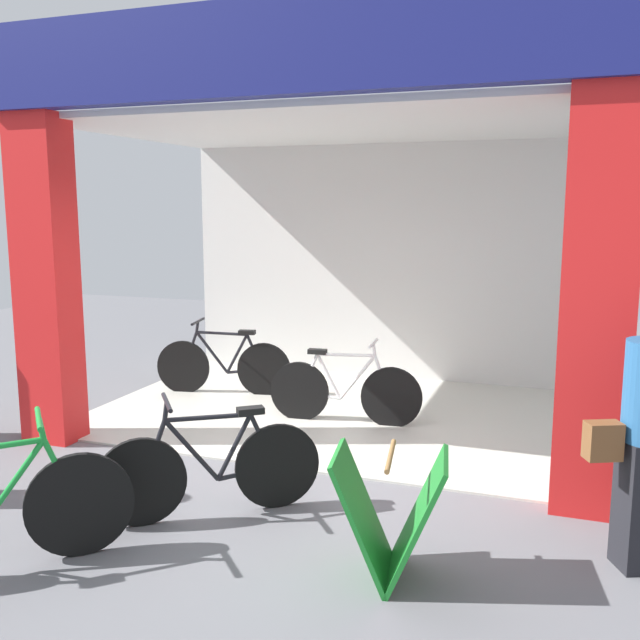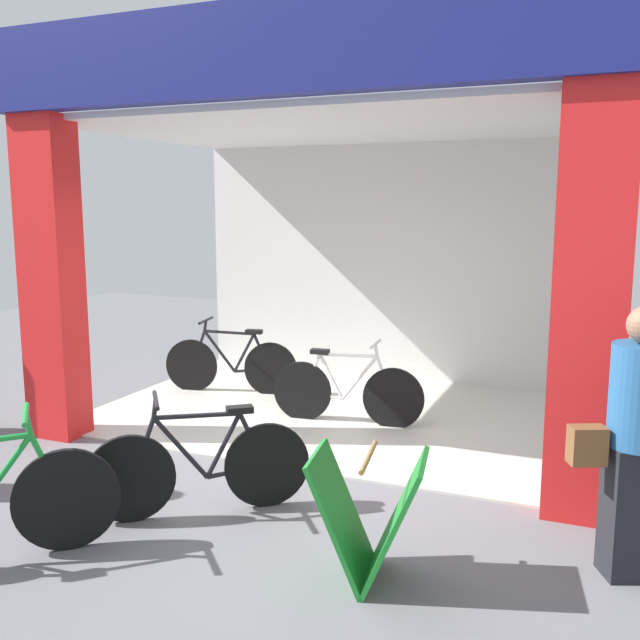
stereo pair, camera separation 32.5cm
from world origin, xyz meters
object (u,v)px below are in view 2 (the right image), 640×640
object	(u,v)px
bicycle_inside_0	(231,364)
bicycle_parked_0	(201,467)
bicycle_inside_1	(346,391)
pedestrian_2	(636,439)
sandwich_board_sign	(368,518)

from	to	relation	value
bicycle_inside_0	bicycle_parked_0	world-z (taller)	bicycle_parked_0
bicycle_inside_0	bicycle_inside_1	bearing A→B (deg)	-19.61
bicycle_inside_1	bicycle_parked_0	distance (m)	2.39
bicycle_parked_0	pedestrian_2	world-z (taller)	pedestrian_2
sandwich_board_sign	pedestrian_2	size ratio (longest dim) A/B	0.48
bicycle_inside_0	pedestrian_2	size ratio (longest dim) A/B	0.96
bicycle_parked_0	pedestrian_2	distance (m)	2.90
pedestrian_2	sandwich_board_sign	bearing A→B (deg)	-155.58
bicycle_inside_1	bicycle_parked_0	xyz separation A→B (m)	(-0.23, -2.38, 0.01)
bicycle_inside_0	bicycle_inside_1	size ratio (longest dim) A/B	1.01
sandwich_board_sign	pedestrian_2	xyz separation A→B (m)	(1.44, 0.65, 0.46)
bicycle_parked_0	sandwich_board_sign	size ratio (longest dim) A/B	1.64
sandwich_board_sign	pedestrian_2	distance (m)	1.64
bicycle_inside_0	bicycle_inside_1	world-z (taller)	bicycle_inside_0
sandwich_board_sign	pedestrian_2	bearing A→B (deg)	24.42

